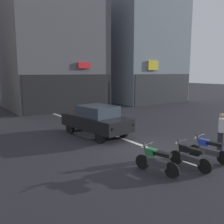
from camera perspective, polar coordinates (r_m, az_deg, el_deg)
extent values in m
plane|color=#232328|center=(11.45, 7.80, -8.03)|extent=(120.00, 120.00, 0.00)
cube|color=silver|center=(16.22, -6.71, -2.86)|extent=(0.20, 18.00, 0.01)
cube|color=#56565B|center=(24.78, -13.63, 14.49)|extent=(8.48, 7.29, 11.54)
cube|color=black|center=(21.34, -9.58, 4.30)|extent=(8.14, 0.10, 3.20)
cube|color=red|center=(21.81, -6.49, 10.72)|extent=(1.18, 0.16, 0.52)
cube|color=gray|center=(30.58, 6.07, 17.65)|extent=(8.49, 8.72, 15.79)
cube|color=#292C30|center=(27.12, 11.97, 5.24)|extent=(8.15, 0.10, 3.20)
cube|color=yellow|center=(25.76, 9.52, 10.65)|extent=(1.35, 0.16, 0.95)
cylinder|color=black|center=(13.87, -9.66, -3.66)|extent=(0.26, 0.66, 0.64)
cylinder|color=black|center=(14.74, -4.59, -2.79)|extent=(0.26, 0.66, 0.64)
cylinder|color=black|center=(11.82, -2.75, -5.79)|extent=(0.26, 0.66, 0.64)
cylinder|color=black|center=(12.84, 2.59, -4.58)|extent=(0.26, 0.66, 0.64)
cube|color=black|center=(13.18, -3.79, -2.31)|extent=(2.29, 4.30, 0.66)
cube|color=#2D3842|center=(12.96, -3.41, 0.24)|extent=(1.80, 2.16, 0.56)
cube|color=red|center=(11.22, -0.13, -4.06)|extent=(0.15, 0.08, 0.12)
cube|color=red|center=(12.19, 4.77, -3.03)|extent=(0.15, 0.08, 0.12)
cylinder|color=black|center=(8.87, 7.02, -11.44)|extent=(0.20, 0.52, 0.52)
cylinder|color=black|center=(8.34, 13.79, -13.02)|extent=(0.20, 0.52, 0.52)
cube|color=#38383D|center=(8.52, 10.61, -11.60)|extent=(0.38, 0.76, 0.22)
cube|color=black|center=(8.34, 11.63, -9.57)|extent=(0.36, 0.64, 0.12)
cube|color=#1E7238|center=(8.54, 9.16, -9.18)|extent=(0.30, 0.40, 0.24)
cylinder|color=#4C4C51|center=(8.67, 7.91, -9.34)|extent=(0.13, 0.25, 0.70)
cylinder|color=black|center=(8.53, 8.41, -7.39)|extent=(0.54, 0.17, 0.04)
sphere|color=silver|center=(8.68, 7.22, -8.13)|extent=(0.12, 0.12, 0.12)
cylinder|color=black|center=(9.54, 14.63, -10.18)|extent=(0.12, 0.52, 0.52)
cylinder|color=black|center=(8.98, 20.78, -11.72)|extent=(0.12, 0.52, 0.52)
cube|color=#38383D|center=(9.18, 17.90, -10.36)|extent=(0.27, 0.75, 0.22)
cube|color=black|center=(9.00, 18.87, -8.47)|extent=(0.28, 0.62, 0.12)
cube|color=black|center=(9.21, 16.63, -8.08)|extent=(0.26, 0.38, 0.24)
cylinder|color=#4C4C51|center=(9.34, 15.48, -8.22)|extent=(0.09, 0.24, 0.70)
cylinder|color=black|center=(9.21, 15.98, -6.41)|extent=(0.55, 0.09, 0.04)
sphere|color=silver|center=(9.36, 14.88, -7.08)|extent=(0.12, 0.12, 0.12)
cylinder|color=black|center=(10.48, 18.64, -8.59)|extent=(0.17, 0.52, 0.52)
cylinder|color=black|center=(10.07, 24.61, -9.68)|extent=(0.17, 0.52, 0.52)
cube|color=#38383D|center=(10.21, 21.86, -8.60)|extent=(0.33, 0.76, 0.22)
cube|color=black|center=(10.06, 22.81, -6.84)|extent=(0.33, 0.63, 0.12)
cube|color=#233DB7|center=(10.21, 20.63, -6.59)|extent=(0.28, 0.39, 0.24)
cylinder|color=#4C4C51|center=(10.32, 19.50, -6.76)|extent=(0.11, 0.25, 0.70)
cylinder|color=black|center=(10.20, 20.00, -5.09)|extent=(0.55, 0.14, 0.04)
sphere|color=silver|center=(10.32, 18.91, -5.75)|extent=(0.12, 0.12, 0.12)
cylinder|color=#23232D|center=(11.59, 23.89, -6.33)|extent=(0.24, 0.24, 0.86)
cube|color=silver|center=(11.43, 24.12, -2.84)|extent=(0.42, 0.39, 0.58)
sphere|color=tan|center=(11.36, 24.25, -0.82)|extent=(0.22, 0.22, 0.22)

